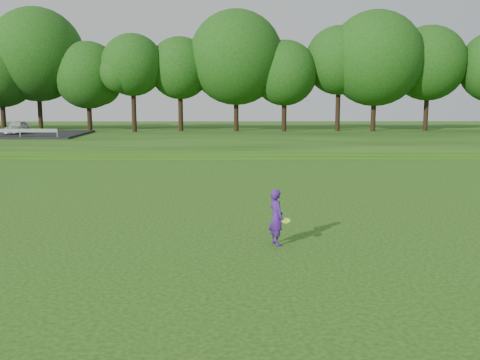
{
  "coord_description": "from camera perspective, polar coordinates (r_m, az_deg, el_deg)",
  "views": [
    {
      "loc": [
        1.8,
        -16.81,
        4.42
      ],
      "look_at": [
        2.11,
        2.46,
        1.3
      ],
      "focal_mm": 40.0,
      "sensor_mm": 36.0,
      "label": 1
    }
  ],
  "objects": [
    {
      "name": "walking_path",
      "position": [
        37.12,
        -3.69,
        2.37
      ],
      "size": [
        130.0,
        1.6,
        0.04
      ],
      "primitive_type": "cube",
      "color": "gray",
      "rests_on": "ground"
    },
    {
      "name": "treeline",
      "position": [
        54.97,
        -2.86,
        13.02
      ],
      "size": [
        104.0,
        7.0,
        15.0
      ],
      "primitive_type": null,
      "color": "#12410F",
      "rests_on": "berm"
    },
    {
      "name": "berm",
      "position": [
        51.01,
        -2.95,
        4.55
      ],
      "size": [
        130.0,
        30.0,
        0.6
      ],
      "primitive_type": "cube",
      "color": "#18440D",
      "rests_on": "ground"
    },
    {
      "name": "woman",
      "position": [
        15.74,
        3.89,
        -3.98
      ],
      "size": [
        0.7,
        0.72,
        1.68
      ],
      "color": "#441C7F",
      "rests_on": "ground"
    },
    {
      "name": "ground",
      "position": [
        17.48,
        -6.83,
        -5.52
      ],
      "size": [
        140.0,
        140.0,
        0.0
      ],
      "primitive_type": "plane",
      "color": "#18440D",
      "rests_on": "ground"
    }
  ]
}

